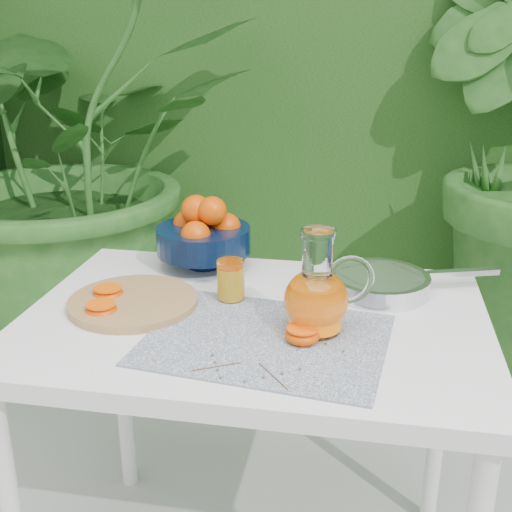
% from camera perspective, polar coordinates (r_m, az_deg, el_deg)
% --- Properties ---
extents(hedge_backdrop, '(8.00, 1.65, 2.50)m').
position_cam_1_polar(hedge_backdrop, '(3.35, 8.37, 17.29)').
color(hedge_backdrop, '#1B4814').
rests_on(hedge_backdrop, ground).
extents(potted_plant_left, '(2.38, 2.38, 1.70)m').
position_cam_1_polar(potted_plant_left, '(2.74, -16.29, 8.82)').
color(potted_plant_left, '#24581E').
rests_on(potted_plant_left, ground).
extents(white_table, '(1.00, 0.70, 0.75)m').
position_cam_1_polar(white_table, '(1.43, -0.15, -8.25)').
color(white_table, white).
rests_on(white_table, ground).
extents(placemat, '(0.51, 0.42, 0.00)m').
position_cam_1_polar(placemat, '(1.29, 0.91, -7.39)').
color(placemat, '#0D1D49').
rests_on(placemat, white_table).
extents(cutting_board, '(0.33, 0.33, 0.02)m').
position_cam_1_polar(cutting_board, '(1.46, -10.86, -4.06)').
color(cutting_board, '#9D7346').
rests_on(cutting_board, white_table).
extents(fruit_bowl, '(0.26, 0.26, 0.19)m').
position_cam_1_polar(fruit_bowl, '(1.65, -4.65, 1.98)').
color(fruit_bowl, black).
rests_on(fruit_bowl, white_table).
extents(juice_pitcher, '(0.20, 0.17, 0.22)m').
position_cam_1_polar(juice_pitcher, '(1.30, 5.48, -3.61)').
color(juice_pitcher, white).
rests_on(juice_pitcher, white_table).
extents(juice_tumbler, '(0.08, 0.08, 0.09)m').
position_cam_1_polar(juice_tumbler, '(1.45, -2.25, -2.22)').
color(juice_tumbler, white).
rests_on(juice_tumbler, white_table).
extents(saute_pan, '(0.43, 0.30, 0.04)m').
position_cam_1_polar(saute_pan, '(1.53, 11.04, -2.31)').
color(saute_pan, silver).
rests_on(saute_pan, white_table).
extents(orange_halves, '(0.53, 0.19, 0.03)m').
position_cam_1_polar(orange_halves, '(1.38, -8.02, -4.97)').
color(orange_halves, '#DC4202').
rests_on(orange_halves, white_table).
extents(thyme_sprigs, '(0.27, 0.24, 0.01)m').
position_cam_1_polar(thyme_sprigs, '(1.21, 1.46, -9.13)').
color(thyme_sprigs, brown).
rests_on(thyme_sprigs, white_table).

